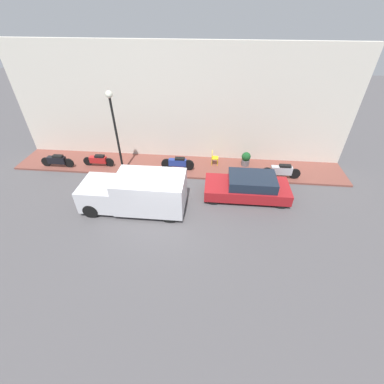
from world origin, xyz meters
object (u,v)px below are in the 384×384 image
at_px(motorcycle_blue, 178,163).
at_px(potted_plant, 246,159).
at_px(motorcycle_black, 57,160).
at_px(motorcycle_red, 98,160).
at_px(parked_car, 248,187).
at_px(delivery_van, 135,192).
at_px(cafe_chair, 214,157).
at_px(streetlamp, 114,119).
at_px(scooter_silver, 281,171).

xyz_separation_m(motorcycle_blue, potted_plant, (0.87, -4.02, 0.00)).
bearing_deg(potted_plant, motorcycle_black, 96.24).
bearing_deg(motorcycle_red, potted_plant, -84.17).
distance_m(motorcycle_red, potted_plant, 8.88).
bearing_deg(parked_car, potted_plant, -2.14).
bearing_deg(motorcycle_blue, parked_car, -118.23).
bearing_deg(delivery_van, motorcycle_black, 61.08).
xyz_separation_m(delivery_van, cafe_chair, (4.32, -3.62, -0.33)).
bearing_deg(streetlamp, cafe_chair, -76.27).
bearing_deg(parked_car, cafe_chair, 32.07).
bearing_deg(scooter_silver, delivery_van, 113.09).
xyz_separation_m(motorcycle_blue, motorcycle_red, (-0.03, 4.82, -0.05)).
distance_m(scooter_silver, motorcycle_blue, 5.91).
distance_m(motorcycle_black, potted_plant, 11.32).
relative_size(scooter_silver, streetlamp, 0.47).
xyz_separation_m(parked_car, potted_plant, (2.97, -0.11, -0.05)).
relative_size(streetlamp, cafe_chair, 5.50).
xyz_separation_m(motorcycle_red, cafe_chair, (0.84, -6.91, 0.09)).
distance_m(motorcycle_red, streetlamp, 3.23).
distance_m(motorcycle_blue, potted_plant, 4.11).
height_order(motorcycle_black, streetlamp, streetlamp).
height_order(motorcycle_blue, streetlamp, streetlamp).
bearing_deg(delivery_van, motorcycle_red, 43.36).
height_order(motorcycle_blue, motorcycle_black, motorcycle_blue).
bearing_deg(scooter_silver, streetlamp, 90.89).
bearing_deg(parked_car, scooter_silver, -48.61).
distance_m(delivery_van, motorcycle_black, 6.53).
distance_m(parked_car, delivery_van, 5.63).
height_order(streetlamp, cafe_chair, streetlamp).
relative_size(parked_car, motorcycle_blue, 2.19).
relative_size(delivery_van, streetlamp, 1.07).
xyz_separation_m(scooter_silver, streetlamp, (-0.14, 9.09, 2.69)).
xyz_separation_m(scooter_silver, potted_plant, (1.21, 1.88, -0.02)).
bearing_deg(motorcycle_black, potted_plant, -83.76).
relative_size(parked_car, cafe_chair, 5.09).
bearing_deg(scooter_silver, motorcycle_blue, 86.65).
height_order(motorcycle_red, cafe_chair, cafe_chair).
bearing_deg(motorcycle_blue, potted_plant, -77.81).
bearing_deg(streetlamp, motorcycle_black, 88.23).
bearing_deg(potted_plant, motorcycle_red, 95.83).
xyz_separation_m(delivery_van, motorcycle_red, (3.48, 3.28, -0.43)).
distance_m(parked_car, motorcycle_red, 8.97).
bearing_deg(scooter_silver, motorcycle_red, 88.34).
height_order(motorcycle_red, streetlamp, streetlamp).
distance_m(motorcycle_blue, motorcycle_black, 7.24).
xyz_separation_m(motorcycle_red, potted_plant, (0.90, -8.84, 0.05)).
relative_size(parked_car, motorcycle_black, 2.14).
xyz_separation_m(parked_car, streetlamp, (1.61, 7.10, 2.66)).
bearing_deg(potted_plant, delivery_van, 128.28).
bearing_deg(motorcycle_black, motorcycle_red, -82.27).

